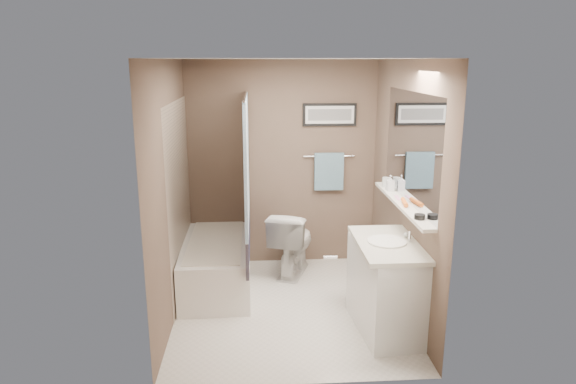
{
  "coord_description": "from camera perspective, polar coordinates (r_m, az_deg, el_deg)",
  "views": [
    {
      "loc": [
        -0.31,
        -4.64,
        2.39
      ],
      "look_at": [
        0.0,
        0.15,
        1.15
      ],
      "focal_mm": 32.0,
      "sensor_mm": 36.0,
      "label": 1
    }
  ],
  "objects": [
    {
      "name": "wall_left",
      "position": [
        4.85,
        -12.71,
        -0.08
      ],
      "size": [
        0.04,
        2.5,
        2.4
      ],
      "primitive_type": "cube",
      "color": "brown",
      "rests_on": "ground"
    },
    {
      "name": "candle_bowl_near",
      "position": [
        4.37,
        14.42,
        -2.68
      ],
      "size": [
        0.09,
        0.09,
        0.04
      ],
      "primitive_type": "cylinder",
      "color": "black",
      "rests_on": "shelf"
    },
    {
      "name": "curtain_lower",
      "position": [
        5.45,
        -4.46,
        -4.96
      ],
      "size": [
        0.03,
        1.45,
        0.36
      ],
      "primitive_type": "cube",
      "color": "#282647",
      "rests_on": "curtain_rod"
    },
    {
      "name": "tub_rim",
      "position": [
        5.57,
        -8.05,
        -5.51
      ],
      "size": [
        0.56,
        1.36,
        0.02
      ],
      "primitive_type": "cube",
      "color": "white",
      "rests_on": "bathtub"
    },
    {
      "name": "glass_jar",
      "position": [
        5.39,
        10.85,
        1.08
      ],
      "size": [
        0.08,
        0.08,
        0.1
      ],
      "primitive_type": "cylinder",
      "color": "silver",
      "rests_on": "shelf"
    },
    {
      "name": "faucet_spout",
      "position": [
        4.63,
        13.38,
        -4.82
      ],
      "size": [
        0.02,
        0.02,
        0.1
      ],
      "primitive_type": "cylinder",
      "color": "silver",
      "rests_on": "countertop"
    },
    {
      "name": "toilet",
      "position": [
        5.88,
        0.47,
        -5.55
      ],
      "size": [
        0.64,
        0.84,
        0.75
      ],
      "primitive_type": "imported",
      "rotation": [
        0.0,
        0.0,
        2.81
      ],
      "color": "silver",
      "rests_on": "ground"
    },
    {
      "name": "curtain_rod",
      "position": [
        5.16,
        -4.78,
        10.64
      ],
      "size": [
        0.02,
        1.55,
        0.02
      ],
      "primitive_type": "cylinder",
      "rotation": [
        1.57,
        0.0,
        0.0
      ],
      "color": "silver",
      "rests_on": "wall_left"
    },
    {
      "name": "soap_bottle",
      "position": [
        5.23,
        11.3,
        0.98
      ],
      "size": [
        0.08,
        0.08,
        0.16
      ],
      "primitive_type": "imported",
      "rotation": [
        0.0,
        0.0,
        0.12
      ],
      "color": "#999999",
      "rests_on": "shelf"
    },
    {
      "name": "door_handle",
      "position": [
        3.76,
        4.72,
        -7.27
      ],
      "size": [
        0.1,
        0.02,
        0.02
      ],
      "primitive_type": "cylinder",
      "rotation": [
        0.0,
        1.57,
        0.0
      ],
      "color": "silver",
      "rests_on": "door"
    },
    {
      "name": "curtain_upper",
      "position": [
        5.24,
        -4.63,
        3.53
      ],
      "size": [
        0.03,
        1.45,
        1.28
      ],
      "primitive_type": "cube",
      "color": "white",
      "rests_on": "curtain_rod"
    },
    {
      "name": "wall_front",
      "position": [
        3.63,
        1.43,
        -4.67
      ],
      "size": [
        2.2,
        0.04,
        2.4
      ],
      "primitive_type": "cube",
      "color": "brown",
      "rests_on": "ground"
    },
    {
      "name": "ground",
      "position": [
        5.23,
        0.11,
        -12.71
      ],
      "size": [
        2.5,
        2.5,
        0.0
      ],
      "primitive_type": "plane",
      "color": "silver",
      "rests_on": "ground"
    },
    {
      "name": "towel_bar",
      "position": [
        6.02,
        4.58,
        4.0
      ],
      "size": [
        0.6,
        0.02,
        0.02
      ],
      "primitive_type": "cylinder",
      "rotation": [
        0.0,
        1.57,
        0.0
      ],
      "color": "silver",
      "rests_on": "wall_back"
    },
    {
      "name": "vanity",
      "position": [
        4.77,
        10.93,
        -10.47
      ],
      "size": [
        0.58,
        0.94,
        0.8
      ],
      "primitive_type": "cube",
      "rotation": [
        0.0,
        0.0,
        0.09
      ],
      "color": "silver",
      "rests_on": "ground"
    },
    {
      "name": "shelf",
      "position": [
        4.87,
        12.5,
        -1.25
      ],
      "size": [
        0.12,
        1.6,
        0.03
      ],
      "primitive_type": "cube",
      "color": "silver",
      "rests_on": "wall_right"
    },
    {
      "name": "hair_brush_front",
      "position": [
        4.77,
        12.82,
        -1.12
      ],
      "size": [
        0.07,
        0.22,
        0.04
      ],
      "primitive_type": "cylinder",
      "rotation": [
        1.57,
        0.0,
        -0.14
      ],
      "color": "orange",
      "rests_on": "shelf"
    },
    {
      "name": "tile_surround",
      "position": [
        5.38,
        -11.93,
        -0.81
      ],
      "size": [
        0.02,
        1.55,
        2.0
      ],
      "primitive_type": "cube",
      "color": "tan",
      "rests_on": "wall_left"
    },
    {
      "name": "ceiling",
      "position": [
        4.65,
        0.12,
        14.35
      ],
      "size": [
        2.2,
        2.5,
        0.04
      ],
      "primitive_type": "cube",
      "color": "white",
      "rests_on": "wall_back"
    },
    {
      "name": "door",
      "position": [
        3.77,
        9.84,
        -7.35
      ],
      "size": [
        0.8,
        0.02,
        2.0
      ],
      "primitive_type": "cube",
      "color": "silver",
      "rests_on": "wall_front"
    },
    {
      "name": "art_mat",
      "position": [
        5.96,
        4.67,
        8.55
      ],
      "size": [
        0.56,
        0.0,
        0.2
      ],
      "primitive_type": "cube",
      "color": "white",
      "rests_on": "art_frame"
    },
    {
      "name": "wall_right",
      "position": [
        4.99,
        12.58,
        0.33
      ],
      "size": [
        0.04,
        2.5,
        2.4
      ],
      "primitive_type": "cube",
      "color": "brown",
      "rests_on": "ground"
    },
    {
      "name": "bathtub",
      "position": [
        5.66,
        -7.96,
        -7.89
      ],
      "size": [
        0.74,
        1.52,
        0.5
      ],
      "primitive_type": "cube",
      "rotation": [
        0.0,
        0.0,
        0.03
      ],
      "color": "white",
      "rests_on": "ground"
    },
    {
      "name": "art_image",
      "position": [
        5.95,
        4.67,
        8.54
      ],
      "size": [
        0.5,
        0.0,
        0.13
      ],
      "primitive_type": "cube",
      "color": "#595959",
      "rests_on": "art_mat"
    },
    {
      "name": "faucet_knob",
      "position": [
        4.73,
        13.01,
        -4.65
      ],
      "size": [
        0.05,
        0.05,
        0.05
      ],
      "primitive_type": "sphere",
      "color": "silver",
      "rests_on": "countertop"
    },
    {
      "name": "countertop",
      "position": [
        4.61,
        11.05,
        -5.73
      ],
      "size": [
        0.54,
        0.96,
        0.04
      ],
      "primitive_type": "cube",
      "color": "beige",
      "rests_on": "vanity"
    },
    {
      "name": "pink_comb",
      "position": [
        4.99,
        12.08,
        -0.62
      ],
      "size": [
        0.04,
        0.16,
        0.01
      ],
      "primitive_type": "cube",
      "rotation": [
        0.0,
        0.0,
        -0.06
      ],
      "color": "#F696C6",
      "rests_on": "shelf"
    },
    {
      "name": "sink_basin",
      "position": [
        4.59,
        10.95,
        -5.41
      ],
      "size": [
        0.34,
        0.34,
        0.01
      ],
      "primitive_type": "cylinder",
      "color": "white",
      "rests_on": "countertop"
    },
    {
      "name": "mirror",
      "position": [
        4.77,
        13.47,
        4.79
      ],
      "size": [
        0.02,
        1.6,
        1.0
      ],
      "primitive_type": "cube",
      "color": "silver",
      "rests_on": "wall_right"
    },
    {
      "name": "wall_back",
      "position": [
        6.0,
        -0.67,
        3.03
      ],
      "size": [
        2.2,
        0.04,
        2.4
      ],
      "primitive_type": "cube",
      "color": "brown",
      "rests_on": "ground"
    },
    {
      "name": "art_frame",
      "position": [
        5.97,
        4.65,
        8.56
      ],
      "size": [
        0.62,
        0.02,
        0.26
      ],
      "primitive_type": "cube",
      "color": "black",
      "rests_on": "wall_back"
    },
    {
      "name": "towel",
      "position": [
        6.04,
        4.57,
        2.28
      ],
      "size": [
        0.34,
        0.05,
        0.44
      ],
      "primitive_type": "cube",
      "color": "#87B5C5",
      "rests_on": "towel_bar"
    }
  ]
}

